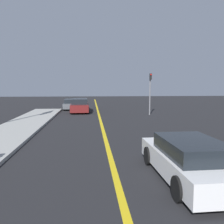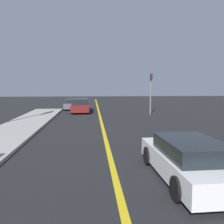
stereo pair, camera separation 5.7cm
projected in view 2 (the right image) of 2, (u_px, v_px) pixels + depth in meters
road_center_line at (103, 128)px, 16.05m from camera, size 0.20×60.00×0.01m
sidewalk_left at (0, 139)px, 12.36m from camera, size 2.81×29.42×0.15m
car_near_right_lane at (188, 160)px, 7.28m from camera, size 1.95×4.52×1.22m
car_ahead_center at (80, 106)px, 25.04m from camera, size 1.94×4.83×1.36m
car_far_distant at (73, 104)px, 28.12m from camera, size 1.92×4.44×1.13m
traffic_light at (151, 89)px, 22.46m from camera, size 0.18×0.40×3.74m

